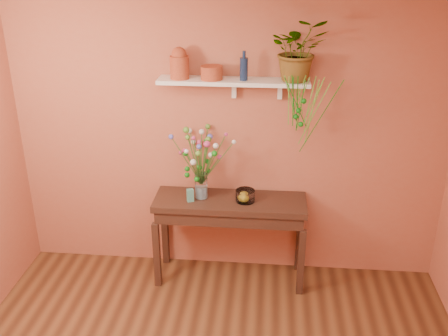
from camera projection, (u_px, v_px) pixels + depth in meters
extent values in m
plane|color=silver|center=(192.00, 14.00, 2.36)|extent=(4.00, 4.00, 0.00)
cube|color=#AE573E|center=(229.00, 139.00, 4.72)|extent=(4.00, 0.04, 2.70)
cube|color=#3D221A|center=(230.00, 202.00, 4.71)|extent=(1.40, 0.45, 0.06)
cube|color=#3D221A|center=(230.00, 211.00, 4.75)|extent=(1.34, 0.41, 0.12)
cube|color=#3D221A|center=(157.00, 255.00, 4.79)|extent=(0.06, 0.06, 0.67)
cube|color=#3D221A|center=(301.00, 262.00, 4.67)|extent=(0.06, 0.06, 0.67)
cube|color=#3D221A|center=(165.00, 233.00, 5.14)|extent=(0.06, 0.06, 0.67)
cube|color=#3D221A|center=(299.00, 240.00, 5.03)|extent=(0.06, 0.06, 0.67)
cube|color=white|center=(233.00, 81.00, 4.37)|extent=(1.30, 0.24, 0.04)
cube|color=white|center=(234.00, 89.00, 4.50)|extent=(0.04, 0.05, 0.15)
cube|color=white|center=(280.00, 90.00, 4.46)|extent=(0.04, 0.05, 0.15)
cylinder|color=#A7492B|center=(179.00, 67.00, 4.35)|extent=(0.20, 0.20, 0.19)
sphere|color=#A7492B|center=(179.00, 55.00, 4.31)|extent=(0.13, 0.13, 0.13)
cylinder|color=#A7492B|center=(212.00, 73.00, 4.34)|extent=(0.19, 0.19, 0.11)
cylinder|color=#132344|center=(244.00, 69.00, 4.30)|extent=(0.07, 0.07, 0.19)
cylinder|color=#132344|center=(244.00, 54.00, 4.25)|extent=(0.03, 0.03, 0.06)
imported|color=#146B14|center=(298.00, 50.00, 4.23)|extent=(0.52, 0.47, 0.52)
cylinder|color=#146B14|center=(293.00, 95.00, 4.26)|extent=(0.05, 0.06, 0.35)
cylinder|color=#5AAA32|center=(313.00, 102.00, 4.26)|extent=(0.15, 0.15, 0.46)
cylinder|color=#5AAA32|center=(314.00, 115.00, 4.23)|extent=(0.21, 0.30, 0.63)
cylinder|color=#146B14|center=(293.00, 102.00, 4.24)|extent=(0.03, 0.09, 0.44)
cylinder|color=#5AAA32|center=(300.00, 95.00, 4.26)|extent=(0.08, 0.03, 0.35)
cylinder|color=#5AAA32|center=(289.00, 101.00, 4.24)|extent=(0.02, 0.09, 0.43)
cylinder|color=#146B14|center=(301.00, 105.00, 4.21)|extent=(0.04, 0.24, 0.47)
cylinder|color=#5AAA32|center=(296.00, 96.00, 4.28)|extent=(0.08, 0.04, 0.37)
cylinder|color=#5AAA32|center=(312.00, 113.00, 4.25)|extent=(0.07, 0.22, 0.61)
cylinder|color=#146B14|center=(296.00, 103.00, 4.23)|extent=(0.21, 0.14, 0.45)
cylinder|color=#5AAA32|center=(292.00, 103.00, 4.27)|extent=(0.15, 0.08, 0.48)
cylinder|color=#5AAA32|center=(303.00, 94.00, 4.23)|extent=(0.09, 0.14, 0.31)
cylinder|color=#146B14|center=(297.00, 104.00, 4.27)|extent=(0.02, 0.10, 0.50)
cylinder|color=#5AAA32|center=(299.00, 96.00, 4.26)|extent=(0.10, 0.06, 0.36)
cylinder|color=#5AAA32|center=(313.00, 107.00, 4.23)|extent=(0.12, 0.22, 0.51)
cylinder|color=#146B14|center=(321.00, 118.00, 4.27)|extent=(0.31, 0.20, 0.70)
cylinder|color=#5AAA32|center=(310.00, 100.00, 4.23)|extent=(0.07, 0.03, 0.42)
sphere|color=#146B14|center=(299.00, 110.00, 4.30)|extent=(0.05, 0.05, 0.05)
sphere|color=#146B14|center=(301.00, 124.00, 4.37)|extent=(0.05, 0.05, 0.05)
sphere|color=#146B14|center=(304.00, 101.00, 4.21)|extent=(0.05, 0.05, 0.05)
sphere|color=#146B14|center=(296.00, 117.00, 4.33)|extent=(0.05, 0.05, 0.05)
cylinder|color=white|center=(201.00, 185.00, 4.69)|extent=(0.12, 0.12, 0.24)
cylinder|color=silver|center=(201.00, 192.00, 4.72)|extent=(0.11, 0.11, 0.12)
cylinder|color=#386B28|center=(200.00, 166.00, 4.52)|extent=(0.02, 0.18, 0.43)
sphere|color=#5558C1|center=(199.00, 147.00, 4.35)|extent=(0.04, 0.04, 0.04)
cylinder|color=#386B28|center=(200.00, 169.00, 4.49)|extent=(0.02, 0.26, 0.40)
sphere|color=olive|center=(198.00, 154.00, 4.29)|extent=(0.05, 0.05, 0.05)
cylinder|color=#386B28|center=(208.00, 169.00, 4.52)|extent=(0.14, 0.19, 0.38)
sphere|color=#146B14|center=(214.00, 154.00, 4.35)|extent=(0.05, 0.05, 0.05)
cylinder|color=#386B28|center=(204.00, 164.00, 4.57)|extent=(0.07, 0.08, 0.41)
sphere|color=#B83571|center=(207.00, 144.00, 4.45)|extent=(0.06, 0.06, 0.06)
cylinder|color=#386B28|center=(208.00, 165.00, 4.55)|extent=(0.15, 0.10, 0.41)
sphere|color=silver|center=(216.00, 146.00, 4.43)|extent=(0.05, 0.05, 0.05)
cylinder|color=#386B28|center=(206.00, 169.00, 4.60)|extent=(0.10, 0.05, 0.30)
sphere|color=silver|center=(211.00, 155.00, 4.52)|extent=(0.05, 0.05, 0.05)
cylinder|color=#386B28|center=(217.00, 163.00, 4.55)|extent=(0.31, 0.08, 0.44)
sphere|color=silver|center=(234.00, 142.00, 4.42)|extent=(0.04, 0.04, 0.04)
cylinder|color=#386B28|center=(213.00, 159.00, 4.60)|extent=(0.23, 0.05, 0.47)
sphere|color=#B83571|center=(226.00, 134.00, 4.51)|extent=(0.04, 0.04, 0.04)
cylinder|color=#386B28|center=(210.00, 170.00, 4.63)|extent=(0.18, 0.03, 0.26)
sphere|color=#B83571|center=(220.00, 157.00, 4.59)|extent=(0.04, 0.04, 0.04)
cylinder|color=#386B28|center=(205.00, 162.00, 4.63)|extent=(0.07, 0.07, 0.41)
sphere|color=olive|center=(208.00, 139.00, 4.57)|extent=(0.05, 0.05, 0.05)
cylinder|color=#386B28|center=(205.00, 160.00, 4.64)|extent=(0.08, 0.10, 0.42)
sphere|color=#5558C1|center=(210.00, 137.00, 4.59)|extent=(0.05, 0.05, 0.05)
cylinder|color=#386B28|center=(205.00, 155.00, 4.66)|extent=(0.05, 0.19, 0.49)
sphere|color=olive|center=(208.00, 127.00, 4.65)|extent=(0.05, 0.05, 0.05)
cylinder|color=#386B28|center=(203.00, 162.00, 4.65)|extent=(0.04, 0.10, 0.38)
sphere|color=#146B14|center=(206.00, 141.00, 4.61)|extent=(0.04, 0.04, 0.04)
cylinder|color=#386B28|center=(200.00, 163.00, 4.69)|extent=(0.03, 0.17, 0.33)
sphere|color=#B83571|center=(200.00, 143.00, 4.70)|extent=(0.06, 0.06, 0.06)
cylinder|color=#386B28|center=(201.00, 158.00, 4.63)|extent=(0.01, 0.10, 0.47)
sphere|color=silver|center=(202.00, 132.00, 4.58)|extent=(0.05, 0.05, 0.05)
cylinder|color=#386B28|center=(197.00, 162.00, 4.71)|extent=(0.09, 0.21, 0.34)
sphere|color=silver|center=(193.00, 142.00, 4.74)|extent=(0.05, 0.05, 0.05)
cylinder|color=#386B28|center=(195.00, 157.00, 4.69)|extent=(0.13, 0.20, 0.44)
sphere|color=silver|center=(190.00, 131.00, 4.69)|extent=(0.05, 0.05, 0.05)
cylinder|color=#386B28|center=(193.00, 167.00, 4.67)|extent=(0.16, 0.10, 0.28)
sphere|color=#B83571|center=(185.00, 151.00, 4.66)|extent=(0.05, 0.05, 0.05)
cylinder|color=#386B28|center=(191.00, 168.00, 4.66)|extent=(0.19, 0.06, 0.28)
sphere|color=#B83571|center=(181.00, 153.00, 4.63)|extent=(0.04, 0.04, 0.04)
cylinder|color=#386B28|center=(194.00, 157.00, 4.59)|extent=(0.13, 0.02, 0.51)
sphere|color=olive|center=(186.00, 130.00, 4.50)|extent=(0.06, 0.06, 0.06)
cylinder|color=#386B28|center=(187.00, 161.00, 4.56)|extent=(0.25, 0.09, 0.48)
sphere|color=#5558C1|center=(171.00, 137.00, 4.44)|extent=(0.04, 0.04, 0.04)
cylinder|color=#386B28|center=(195.00, 161.00, 4.59)|extent=(0.12, 0.03, 0.45)
sphere|color=olive|center=(188.00, 137.00, 4.49)|extent=(0.05, 0.05, 0.05)
cylinder|color=#386B28|center=(194.00, 169.00, 4.57)|extent=(0.12, 0.13, 0.34)
sphere|color=#146B14|center=(186.00, 154.00, 4.45)|extent=(0.05, 0.05, 0.05)
cylinder|color=#386B28|center=(197.00, 161.00, 4.56)|extent=(0.06, 0.08, 0.47)
sphere|color=#B83571|center=(194.00, 138.00, 4.43)|extent=(0.04, 0.04, 0.04)
cylinder|color=#386B28|center=(197.00, 173.00, 4.55)|extent=(0.05, 0.17, 0.28)
sphere|color=silver|center=(193.00, 162.00, 4.42)|extent=(0.06, 0.06, 0.06)
cylinder|color=#386B28|center=(194.00, 168.00, 4.51)|extent=(0.09, 0.23, 0.40)
sphere|color=silver|center=(186.00, 151.00, 4.33)|extent=(0.04, 0.04, 0.04)
sphere|color=#146B14|center=(208.00, 171.00, 4.65)|extent=(0.05, 0.05, 0.05)
sphere|color=#146B14|center=(187.00, 169.00, 4.57)|extent=(0.05, 0.05, 0.05)
sphere|color=#146B14|center=(200.00, 168.00, 4.56)|extent=(0.05, 0.05, 0.05)
sphere|color=#146B14|center=(207.00, 161.00, 4.75)|extent=(0.05, 0.05, 0.05)
sphere|color=#146B14|center=(187.00, 175.00, 4.63)|extent=(0.05, 0.05, 0.05)
sphere|color=#146B14|center=(197.00, 179.00, 4.53)|extent=(0.05, 0.05, 0.05)
cylinder|color=white|center=(245.00, 196.00, 4.65)|extent=(0.18, 0.18, 0.11)
cylinder|color=white|center=(245.00, 200.00, 4.67)|extent=(0.17, 0.17, 0.01)
sphere|color=yellow|center=(244.00, 197.00, 4.64)|extent=(0.08, 0.08, 0.08)
cube|color=teal|center=(190.00, 195.00, 4.65)|extent=(0.07, 0.06, 0.12)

